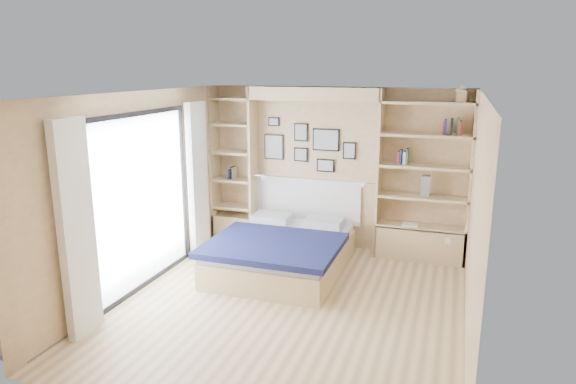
% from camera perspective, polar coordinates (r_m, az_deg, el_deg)
% --- Properties ---
extents(ground, '(4.50, 4.50, 0.00)m').
position_cam_1_polar(ground, '(6.31, 0.18, -12.45)').
color(ground, '#D1B77C').
rests_on(ground, ground).
extents(room_shell, '(4.50, 4.50, 4.50)m').
position_cam_1_polar(room_shell, '(7.43, 1.05, 0.43)').
color(room_shell, tan).
rests_on(room_shell, ground).
extents(bed, '(1.74, 2.28, 1.07)m').
position_cam_1_polar(bed, '(7.24, -0.62, -6.53)').
color(bed, tan).
rests_on(bed, ground).
extents(photo_gallery, '(1.48, 0.02, 0.82)m').
position_cam_1_polar(photo_gallery, '(8.01, 2.13, 5.23)').
color(photo_gallery, black).
rests_on(photo_gallery, ground).
extents(reading_lamps, '(1.92, 0.12, 0.15)m').
position_cam_1_polar(reading_lamps, '(7.85, 2.70, 1.31)').
color(reading_lamps, silver).
rests_on(reading_lamps, ground).
extents(shelf_decor, '(3.58, 0.23, 2.03)m').
position_cam_1_polar(shelf_decor, '(7.55, 13.52, 5.03)').
color(shelf_decor, '#A51E1E').
rests_on(shelf_decor, ground).
extents(deck, '(3.20, 4.00, 0.05)m').
position_cam_1_polar(deck, '(8.10, -25.03, -7.74)').
color(deck, '#66594B').
rests_on(deck, ground).
extents(deck_chair, '(0.66, 0.81, 0.70)m').
position_cam_1_polar(deck_chair, '(8.23, -20.86, -4.55)').
color(deck_chair, tan).
rests_on(deck_chair, ground).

